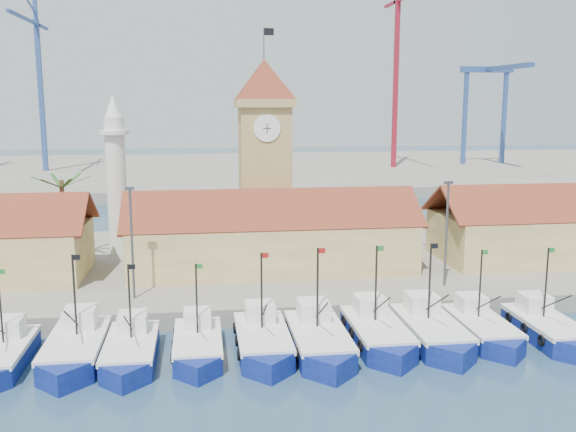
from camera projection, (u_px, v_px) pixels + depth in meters
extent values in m
plane|color=navy|center=(306.00, 368.00, 41.65)|extent=(400.00, 400.00, 0.00)
cube|color=gray|center=(267.00, 265.00, 64.92)|extent=(140.00, 32.00, 1.50)
cube|color=gray|center=(228.00, 171.00, 148.72)|extent=(240.00, 80.00, 2.00)
cube|color=navy|center=(2.00, 359.00, 41.95)|extent=(3.21, 7.26, 1.65)
cube|color=silver|center=(1.00, 347.00, 41.80)|extent=(3.27, 7.46, 0.32)
cube|color=silver|center=(9.00, 327.00, 43.44)|extent=(1.93, 2.02, 1.28)
cylinder|color=black|center=(0.00, 307.00, 41.80)|extent=(0.13, 0.13, 5.13)
cube|color=#197226|center=(1.00, 272.00, 41.40)|extent=(0.46, 0.02, 0.32)
cube|color=navy|center=(77.00, 352.00, 42.95)|extent=(3.56, 8.06, 1.83)
cube|color=navy|center=(64.00, 378.00, 39.02)|extent=(3.56, 3.56, 1.83)
cube|color=silver|center=(76.00, 339.00, 42.79)|extent=(3.63, 8.28, 0.36)
cube|color=silver|center=(80.00, 318.00, 44.61)|extent=(2.14, 2.24, 1.42)
cylinder|color=black|center=(75.00, 296.00, 42.78)|extent=(0.14, 0.14, 5.70)
cube|color=black|center=(76.00, 257.00, 42.35)|extent=(0.51, 0.02, 0.36)
cube|color=navy|center=(131.00, 354.00, 42.73)|extent=(3.27, 7.40, 1.68)
cube|color=navy|center=(125.00, 377.00, 39.13)|extent=(3.27, 3.27, 1.68)
cube|color=silver|center=(131.00, 342.00, 42.59)|extent=(3.33, 7.60, 0.33)
cube|color=silver|center=(133.00, 322.00, 44.26)|extent=(1.96, 2.05, 1.31)
cylinder|color=black|center=(130.00, 302.00, 42.58)|extent=(0.13, 0.13, 5.23)
cube|color=black|center=(132.00, 267.00, 42.18)|extent=(0.47, 0.02, 0.33)
cube|color=navy|center=(198.00, 349.00, 43.69)|extent=(3.16, 7.15, 1.62)
cube|color=navy|center=(198.00, 370.00, 40.21)|extent=(3.16, 3.16, 1.62)
cube|color=silver|center=(198.00, 338.00, 43.55)|extent=(3.22, 7.34, 0.32)
cube|color=silver|center=(197.00, 319.00, 45.16)|extent=(1.89, 1.98, 1.26)
cylinder|color=black|center=(197.00, 300.00, 43.54)|extent=(0.13, 0.13, 5.05)
cube|color=#197226|center=(199.00, 266.00, 43.16)|extent=(0.45, 0.02, 0.32)
cube|color=navy|center=(263.00, 345.00, 44.33)|extent=(3.46, 7.82, 1.78)
cube|color=navy|center=(269.00, 368.00, 40.52)|extent=(3.46, 3.46, 1.78)
cube|color=silver|center=(263.00, 332.00, 44.18)|extent=(3.53, 8.04, 0.35)
cube|color=silver|center=(260.00, 312.00, 45.94)|extent=(2.07, 2.17, 1.38)
cylinder|color=black|center=(262.00, 292.00, 44.17)|extent=(0.14, 0.14, 5.53)
cube|color=#A5140F|center=(265.00, 255.00, 43.75)|extent=(0.49, 0.02, 0.35)
cube|color=navy|center=(318.00, 344.00, 44.35)|extent=(3.62, 8.19, 1.86)
cube|color=navy|center=(330.00, 368.00, 40.36)|extent=(3.62, 3.62, 1.86)
cube|color=silver|center=(319.00, 331.00, 44.19)|extent=(3.69, 8.42, 0.36)
cube|color=silver|center=(313.00, 310.00, 46.04)|extent=(2.17, 2.28, 1.45)
cylinder|color=black|center=(318.00, 289.00, 44.18)|extent=(0.14, 0.14, 5.79)
cube|color=#A5140F|center=(322.00, 251.00, 43.74)|extent=(0.52, 0.02, 0.36)
cube|color=navy|center=(377.00, 337.00, 45.77)|extent=(3.53, 7.99, 1.82)
cube|color=navy|center=(393.00, 359.00, 41.87)|extent=(3.53, 3.53, 1.82)
cube|color=silver|center=(377.00, 325.00, 45.61)|extent=(3.60, 8.22, 0.35)
cube|color=silver|center=(370.00, 305.00, 47.42)|extent=(2.12, 2.22, 1.41)
cylinder|color=black|center=(376.00, 284.00, 45.60)|extent=(0.14, 0.14, 5.65)
cube|color=#197226|center=(380.00, 248.00, 45.17)|extent=(0.50, 0.02, 0.35)
cube|color=navy|center=(430.00, 335.00, 46.12)|extent=(3.58, 8.10, 1.84)
cube|color=navy|center=(452.00, 357.00, 42.17)|extent=(3.58, 3.58, 1.84)
cube|color=silver|center=(431.00, 323.00, 45.96)|extent=(3.65, 8.32, 0.36)
cube|color=silver|center=(421.00, 303.00, 47.79)|extent=(2.15, 2.25, 1.43)
cylinder|color=black|center=(430.00, 282.00, 45.95)|extent=(0.14, 0.14, 5.73)
cube|color=black|center=(435.00, 246.00, 45.52)|extent=(0.51, 0.02, 0.36)
cube|color=navy|center=(480.00, 332.00, 46.86)|extent=(3.26, 7.38, 1.68)
cube|color=navy|center=(504.00, 351.00, 43.27)|extent=(3.26, 3.26, 1.68)
cube|color=silver|center=(481.00, 321.00, 46.72)|extent=(3.33, 7.59, 0.33)
cube|color=silver|center=(471.00, 303.00, 48.38)|extent=(1.96, 2.05, 1.31)
cylinder|color=black|center=(480.00, 285.00, 46.71)|extent=(0.13, 0.13, 5.22)
cube|color=#197226|center=(485.00, 252.00, 46.31)|extent=(0.47, 0.02, 0.33)
cube|color=navy|center=(546.00, 332.00, 46.77)|extent=(3.35, 7.58, 1.72)
cube|color=navy|center=(576.00, 352.00, 43.07)|extent=(3.35, 3.35, 1.72)
cube|color=silver|center=(547.00, 321.00, 46.61)|extent=(3.42, 7.79, 0.34)
cube|color=silver|center=(534.00, 303.00, 48.33)|extent=(2.01, 2.11, 1.34)
cylinder|color=black|center=(546.00, 284.00, 46.61)|extent=(0.13, 0.13, 5.36)
cube|color=#197226|center=(552.00, 250.00, 46.20)|extent=(0.48, 0.02, 0.34)
cube|color=#E0CB7B|center=(272.00, 245.00, 60.49)|extent=(26.00, 10.00, 4.50)
cube|color=maroon|center=(274.00, 210.00, 57.39)|extent=(27.04, 5.13, 3.21)
cube|color=maroon|center=(268.00, 201.00, 62.26)|extent=(27.04, 5.13, 3.21)
cube|color=maroon|center=(575.00, 195.00, 66.57)|extent=(31.20, 5.13, 3.21)
cube|color=tan|center=(265.00, 182.00, 65.41)|extent=(5.00, 5.00, 15.00)
cube|color=tan|center=(264.00, 103.00, 64.01)|extent=(5.80, 5.80, 0.80)
pyramid|color=maroon|center=(264.00, 80.00, 63.60)|extent=(5.80, 5.80, 4.00)
cylinder|color=white|center=(267.00, 128.00, 61.95)|extent=(2.60, 0.15, 2.60)
cube|color=black|center=(267.00, 128.00, 61.87)|extent=(0.08, 0.02, 1.00)
cube|color=black|center=(267.00, 128.00, 61.87)|extent=(0.80, 0.02, 0.08)
cylinder|color=#3F3F44|center=(264.00, 43.00, 62.98)|extent=(0.10, 0.10, 3.00)
cube|color=black|center=(269.00, 32.00, 62.86)|extent=(1.00, 0.03, 0.70)
cylinder|color=silver|center=(117.00, 186.00, 65.43)|extent=(2.00, 2.00, 14.00)
cylinder|color=silver|center=(114.00, 132.00, 64.46)|extent=(3.00, 3.00, 0.40)
cone|color=silver|center=(113.00, 106.00, 64.00)|extent=(1.80, 1.80, 2.40)
cylinder|color=brown|center=(64.00, 220.00, 63.34)|extent=(0.44, 0.44, 8.00)
cube|color=#28581E|center=(76.00, 182.00, 62.85)|extent=(2.80, 0.35, 1.18)
cube|color=#28581E|center=(71.00, 180.00, 63.94)|extent=(1.71, 2.60, 1.18)
cube|color=#28581E|center=(57.00, 181.00, 63.75)|extent=(1.71, 2.60, 1.18)
cube|color=#28581E|center=(46.00, 182.00, 62.48)|extent=(2.80, 0.35, 1.18)
cube|color=#28581E|center=(51.00, 184.00, 61.39)|extent=(1.71, 2.60, 1.18)
cube|color=#28581E|center=(66.00, 183.00, 61.58)|extent=(1.71, 2.60, 1.18)
cylinder|color=#3F3F44|center=(132.00, 243.00, 50.68)|extent=(0.20, 0.20, 9.00)
cube|color=#3F3F44|center=(130.00, 188.00, 49.90)|extent=(0.70, 0.25, 0.25)
cylinder|color=#3F3F44|center=(446.00, 234.00, 54.17)|extent=(0.20, 0.20, 9.00)
cube|color=#3F3F44|center=(449.00, 183.00, 53.39)|extent=(0.70, 0.25, 0.25)
cube|color=#2D4A8B|center=(41.00, 96.00, 138.34)|extent=(1.00, 1.00, 32.19)
cube|color=#2D4A8B|center=(25.00, 18.00, 126.60)|extent=(0.60, 23.27, 0.60)
cube|color=#2D4A8B|center=(42.00, 27.00, 140.55)|extent=(0.60, 10.00, 0.60)
cube|color=#2D4A8B|center=(35.00, 2.00, 134.88)|extent=(0.80, 0.80, 7.00)
cube|color=maroon|center=(396.00, 83.00, 145.41)|extent=(1.00, 1.00, 38.07)
cube|color=maroon|center=(391.00, 4.00, 147.09)|extent=(0.60, 10.00, 0.60)
cube|color=#2D4A8B|center=(465.00, 118.00, 154.26)|extent=(0.90, 0.90, 22.00)
cube|color=#2D4A8B|center=(504.00, 118.00, 155.61)|extent=(0.90, 0.90, 22.00)
cube|color=#2D4A8B|center=(487.00, 69.00, 152.90)|extent=(13.00, 1.40, 1.40)
cube|color=#2D4A8B|center=(507.00, 67.00, 143.15)|extent=(1.40, 22.00, 1.00)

